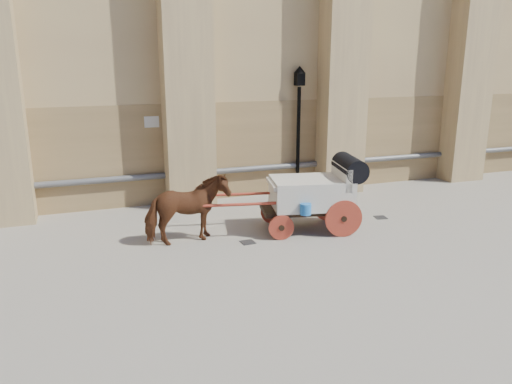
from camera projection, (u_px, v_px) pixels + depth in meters
name	position (u px, v px, depth m)	size (l,w,h in m)	color
ground	(264.00, 240.00, 12.13)	(90.00, 90.00, 0.00)	gray
horse	(187.00, 210.00, 11.76)	(0.89, 1.95, 1.65)	brown
carriage	(317.00, 191.00, 12.65)	(4.49, 2.00, 1.90)	black
street_lamp	(298.00, 127.00, 15.87)	(0.38, 0.38, 4.06)	black
drain_grate_near	(248.00, 242.00, 11.97)	(0.32, 0.32, 0.01)	black
drain_grate_far	(380.00, 217.00, 13.85)	(0.32, 0.32, 0.01)	black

